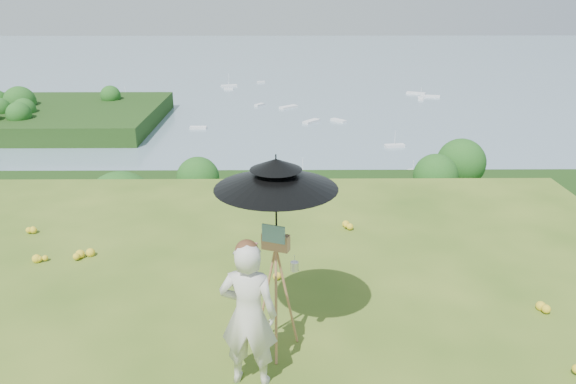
{
  "coord_description": "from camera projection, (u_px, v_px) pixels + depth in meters",
  "views": [
    {
      "loc": [
        1.26,
        -4.34,
        3.88
      ],
      "look_at": [
        1.33,
        3.48,
        1.0
      ],
      "focal_mm": 35.0,
      "sensor_mm": 36.0,
      "label": 1
    }
  ],
  "objects": [
    {
      "name": "harbor_town",
      "position": [
        275.0,
        217.0,
        85.97
      ],
      "size": [
        110.0,
        22.0,
        5.0
      ],
      "primitive_type": null,
      "color": "silver",
      "rests_on": "shoreline_tier"
    },
    {
      "name": "shoreline_tier",
      "position": [
        276.0,
        255.0,
        88.23
      ],
      "size": [
        170.0,
        28.0,
        8.0
      ],
      "primitive_type": "cube",
      "color": "gray",
      "rests_on": "bay_water"
    },
    {
      "name": "peninsula",
      "position": [
        17.0,
        108.0,
        160.22
      ],
      "size": [
        90.0,
        60.0,
        12.0
      ],
      "primitive_type": null,
      "color": "#16320D",
      "rests_on": "bay_water"
    },
    {
      "name": "field_easel",
      "position": [
        276.0,
        289.0,
        6.11
      ],
      "size": [
        0.77,
        0.77,
        1.56
      ],
      "primitive_type": null,
      "rotation": [
        0.0,
        0.0,
        -0.38
      ],
      "color": "#9B6841",
      "rests_on": "ground"
    },
    {
      "name": "sun_umbrella",
      "position": [
        276.0,
        201.0,
        5.79
      ],
      "size": [
        1.61,
        1.61,
        1.01
      ],
      "primitive_type": null,
      "rotation": [
        0.0,
        0.0,
        -0.31
      ],
      "color": "black",
      "rests_on": "field_easel"
    },
    {
      "name": "bay_water",
      "position": [
        280.0,
        79.0,
        242.32
      ],
      "size": [
        700.0,
        700.0,
        0.0
      ],
      "primitive_type": "plane",
      "color": "slate",
      "rests_on": "ground"
    },
    {
      "name": "painter_cap",
      "position": [
        247.0,
        246.0,
        5.32
      ],
      "size": [
        0.29,
        0.32,
        0.1
      ],
      "primitive_type": null,
      "rotation": [
        0.0,
        0.0,
        -0.33
      ],
      "color": "#C26D6A",
      "rests_on": "painter"
    },
    {
      "name": "painter",
      "position": [
        248.0,
        315.0,
        5.58
      ],
      "size": [
        0.63,
        0.47,
        1.6
      ],
      "primitive_type": "imported",
      "rotation": [
        0.0,
        0.0,
        2.99
      ],
      "color": "beige",
      "rests_on": "ground"
    },
    {
      "name": "slope_trees",
      "position": [
        267.0,
        245.0,
        43.43
      ],
      "size": [
        110.0,
        50.0,
        6.0
      ],
      "primitive_type": null,
      "color": "#195519",
      "rests_on": "forest_slope"
    },
    {
      "name": "moored_boats",
      "position": [
        237.0,
        119.0,
        167.98
      ],
      "size": [
        140.0,
        140.0,
        0.7
      ],
      "primitive_type": null,
      "color": "white",
      "rests_on": "bay_water"
    }
  ]
}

